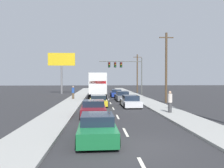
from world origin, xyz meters
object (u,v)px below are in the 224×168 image
Objects in this scene: car_green at (97,127)px; car_white at (130,102)px; traffic_signal_mast at (122,67)px; car_gray at (122,96)px; car_yellow at (98,101)px; roadside_billboard at (62,64)px; pedestrian_near_corner at (170,102)px; pedestrian_mid_block at (73,92)px; car_maroon at (93,109)px; box_truck at (98,84)px; utility_pole_mid at (166,67)px; utility_pole_far at (137,73)px; car_blue at (116,93)px.

car_green is 12.99m from car_white.
car_gray is at bearing -96.50° from traffic_signal_mast.
car_yellow is 0.51× the size of traffic_signal_mast.
roadside_billboard is 30.38m from pedestrian_near_corner.
car_gray is at bearing 91.41° from car_white.
pedestrian_mid_block is at bearing 99.64° from car_green.
pedestrian_near_corner is 16.74m from pedestrian_mid_block.
traffic_signal_mast is (4.52, 16.49, 4.65)m from car_yellow.
roadside_billboard is at bearing 116.70° from car_white.
pedestrian_near_corner is (13.45, -26.77, -5.05)m from roadside_billboard.
roadside_billboard is at bearing 104.34° from car_maroon.
car_yellow is at bearing -89.32° from box_truck.
pedestrian_near_corner is (-2.47, -8.94, -3.47)m from utility_pole_mid.
utility_pole_far reaches higher than car_yellow.
utility_pole_far is 30.11m from pedestrian_near_corner.
roadside_billboard is (-15.98, -3.05, 1.76)m from utility_pole_far.
traffic_signal_mast reaches higher than pedestrian_mid_block.
car_gray reaches higher than car_yellow.
car_green is (0.04, -22.50, -1.62)m from box_truck.
box_truck is 4.83m from car_blue.
pedestrian_near_corner reaches higher than car_white.
car_yellow is at bearing -103.78° from car_blue.
box_truck is 2.05× the size of car_maroon.
traffic_signal_mast is 23.18m from pedestrian_near_corner.
car_green is at bearing -103.14° from utility_pole_far.
utility_pole_mid is at bearing -90.19° from utility_pole_far.
traffic_signal_mast reaches higher than car_blue.
car_blue is 0.51× the size of utility_pole_far.
car_gray is at bearing -87.49° from car_blue.
utility_pole_mid is 1.07× the size of roadside_billboard.
utility_pole_mid is at bearing -73.80° from traffic_signal_mast.
car_blue is at bearing 46.78° from box_truck.
utility_pole_mid reaches higher than roadside_billboard.
box_truck is at bearing 109.63° from car_white.
car_gray is 0.55× the size of traffic_signal_mast.
utility_pole_far is at bearing 78.20° from car_white.
car_gray is 12.32m from pedestrian_near_corner.
car_yellow is at bearing -110.06° from utility_pole_far.
car_maroon is 14.62m from pedestrian_mid_block.
car_green is at bearing -99.88° from car_gray.
utility_pole_mid is 20.88m from utility_pole_far.
pedestrian_near_corner is (6.13, 7.29, 0.49)m from car_green.
utility_pole_mid reaches higher than car_white.
pedestrian_mid_block is (-3.62, 7.39, 0.50)m from car_yellow.
car_gray is (0.29, -6.53, 0.04)m from car_blue.
pedestrian_near_corner is at bearing -45.94° from car_yellow.
utility_pole_far is at bearing 76.86° from car_green.
car_yellow is at bearing 86.74° from car_maroon.
box_truck is 4.77× the size of pedestrian_mid_block.
utility_pole_far is (5.31, 17.83, 3.73)m from car_gray.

